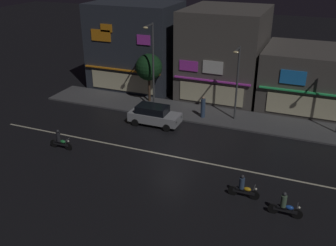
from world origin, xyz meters
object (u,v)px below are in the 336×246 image
object	(u,v)px
streetlamp_west	(152,61)
streetlamp_mid	(237,78)
motorcycle_following	(60,141)
pedestrian_on_sidewalk	(203,108)
motorcycle_opposite_lane	(285,206)
motorcycle_lead	(243,188)
traffic_cone	(147,118)
parked_car_near_kerb	(154,115)

from	to	relation	value
streetlamp_west	streetlamp_mid	size ratio (longest dim) A/B	1.22
streetlamp_west	motorcycle_following	distance (m)	10.70
pedestrian_on_sidewalk	motorcycle_opposite_lane	world-z (taller)	pedestrian_on_sidewalk
motorcycle_lead	traffic_cone	distance (m)	12.86
streetlamp_west	motorcycle_lead	world-z (taller)	streetlamp_west
streetlamp_mid	traffic_cone	bearing A→B (deg)	-159.16
pedestrian_on_sidewalk	motorcycle_lead	world-z (taller)	pedestrian_on_sidewalk
parked_car_near_kerb	traffic_cone	world-z (taller)	parked_car_near_kerb
streetlamp_west	pedestrian_on_sidewalk	xyz separation A→B (m)	(4.78, -0.04, -3.67)
streetlamp_west	motorcycle_opposite_lane	xyz separation A→B (m)	(12.95, -11.22, -4.05)
streetlamp_west	motorcycle_following	xyz separation A→B (m)	(-3.37, -9.32, -4.05)
traffic_cone	motorcycle_opposite_lane	bearing A→B (deg)	-35.50
pedestrian_on_sidewalk	motorcycle_following	world-z (taller)	pedestrian_on_sidewalk
parked_car_near_kerb	motorcycle_opposite_lane	xyz separation A→B (m)	(11.59, -8.45, -0.24)
parked_car_near_kerb	motorcycle_following	distance (m)	8.07
streetlamp_mid	motorcycle_lead	distance (m)	11.61
streetlamp_mid	motorcycle_following	size ratio (longest dim) A/B	3.34
traffic_cone	streetlamp_west	bearing A→B (deg)	100.53
motorcycle_opposite_lane	motorcycle_lead	bearing A→B (deg)	-19.53
streetlamp_mid	motorcycle_following	bearing A→B (deg)	-138.11
streetlamp_mid	motorcycle_following	world-z (taller)	streetlamp_mid
streetlamp_west	motorcycle_opposite_lane	distance (m)	17.61
parked_car_near_kerb	motorcycle_following	size ratio (longest dim) A/B	2.26
streetlamp_mid	pedestrian_on_sidewalk	xyz separation A→B (m)	(-2.66, -0.42, -2.92)
streetlamp_west	pedestrian_on_sidewalk	size ratio (longest dim) A/B	4.10
pedestrian_on_sidewalk	parked_car_near_kerb	world-z (taller)	pedestrian_on_sidewalk
motorcycle_following	traffic_cone	world-z (taller)	motorcycle_following
pedestrian_on_sidewalk	motorcycle_lead	bearing A→B (deg)	-94.49
motorcycle_following	streetlamp_mid	bearing A→B (deg)	-135.40
streetlamp_west	pedestrian_on_sidewalk	world-z (taller)	streetlamp_west
streetlamp_west	streetlamp_mid	bearing A→B (deg)	2.93
parked_car_near_kerb	traffic_cone	bearing A→B (deg)	152.47
streetlamp_west	pedestrian_on_sidewalk	bearing A→B (deg)	-0.50
motorcycle_lead	motorcycle_following	distance (m)	13.86
pedestrian_on_sidewalk	motorcycle_following	bearing A→B (deg)	-164.65
motorcycle_lead	parked_car_near_kerb	bearing A→B (deg)	-44.46
motorcycle_lead	motorcycle_opposite_lane	world-z (taller)	same
streetlamp_west	pedestrian_on_sidewalk	distance (m)	6.03
streetlamp_mid	pedestrian_on_sidewalk	size ratio (longest dim) A/B	3.35
motorcycle_opposite_lane	streetlamp_west	bearing A→B (deg)	-40.86
streetlamp_west	motorcycle_opposite_lane	bearing A→B (deg)	-40.92
motorcycle_opposite_lane	traffic_cone	bearing A→B (deg)	-35.44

